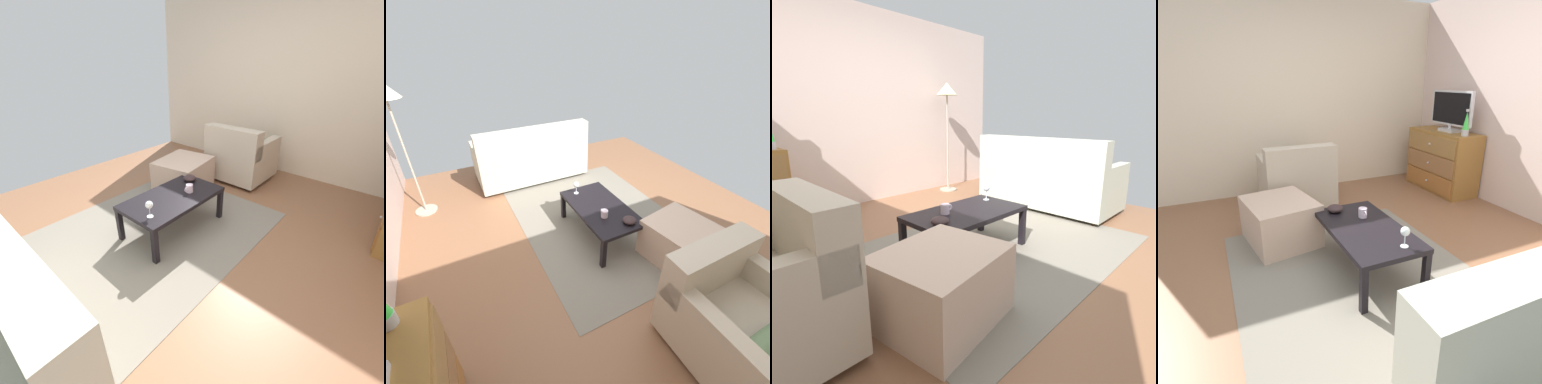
{
  "view_description": "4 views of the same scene",
  "coord_description": "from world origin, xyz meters",
  "views": [
    {
      "loc": [
        1.54,
        1.55,
        1.64
      ],
      "look_at": [
        -0.11,
        0.13,
        0.48
      ],
      "focal_mm": 23.73,
      "sensor_mm": 36.0,
      "label": 1
    },
    {
      "loc": [
        -2.16,
        1.32,
        2.13
      ],
      "look_at": [
        0.07,
        0.15,
        0.58
      ],
      "focal_mm": 24.59,
      "sensor_mm": 36.0,
      "label": 2
    },
    {
      "loc": [
        -1.85,
        -1.84,
        1.18
      ],
      "look_at": [
        0.02,
        0.02,
        0.52
      ],
      "focal_mm": 28.4,
      "sensor_mm": 36.0,
      "label": 3
    },
    {
      "loc": [
        2.0,
        -1.15,
        1.53
      ],
      "look_at": [
        -0.18,
        -0.16,
        0.66
      ],
      "focal_mm": 29.24,
      "sensor_mm": 36.0,
      "label": 4
    }
  ],
  "objects": [
    {
      "name": "standing_lamp",
      "position": [
        1.45,
        1.8,
        1.44
      ],
      "size": [
        0.32,
        0.32,
        1.69
      ],
      "color": "#A59E8C",
      "rests_on": "ground_plane"
    },
    {
      "name": "bowl_decorative",
      "position": [
        -0.45,
        -0.19,
        0.42
      ],
      "size": [
        0.14,
        0.14,
        0.06
      ],
      "primitive_type": "ellipsoid",
      "color": "#302122",
      "rests_on": "coffee_table"
    },
    {
      "name": "coffee_table",
      "position": [
        -0.05,
        -0.08,
        0.34
      ],
      "size": [
        1.04,
        0.58,
        0.39
      ],
      "color": "black",
      "rests_on": "ground_plane"
    },
    {
      "name": "area_rug",
      "position": [
        0.2,
        -0.2,
        0.0
      ],
      "size": [
        2.6,
        1.9,
        0.01
      ],
      "primitive_type": "cube",
      "color": "slate",
      "rests_on": "ground_plane"
    },
    {
      "name": "wine_glass",
      "position": [
        0.35,
        0.03,
        0.5
      ],
      "size": [
        0.07,
        0.07,
        0.16
      ],
      "color": "silver",
      "rests_on": "coffee_table"
    },
    {
      "name": "mug",
      "position": [
        -0.24,
        -0.01,
        0.43
      ],
      "size": [
        0.11,
        0.08,
        0.08
      ],
      "color": "silver",
      "rests_on": "coffee_table"
    },
    {
      "name": "couch_large",
      "position": [
        1.71,
        0.17,
        0.36
      ],
      "size": [
        0.85,
        1.72,
        0.93
      ],
      "color": "#332319",
      "rests_on": "ground_plane"
    },
    {
      "name": "ottoman",
      "position": [
        -0.81,
        -0.62,
        0.22
      ],
      "size": [
        0.79,
        0.7,
        0.43
      ],
      "primitive_type": "cube",
      "rotation": [
        0.0,
        0.0,
        0.16
      ],
      "color": "tan",
      "rests_on": "ground_plane"
    },
    {
      "name": "ground_plane",
      "position": [
        0.0,
        0.0,
        -0.03
      ],
      "size": [
        5.26,
        4.81,
        0.05
      ],
      "primitive_type": "cube",
      "color": "brown"
    },
    {
      "name": "armchair",
      "position": [
        -1.63,
        -0.23,
        0.35
      ],
      "size": [
        0.8,
        0.82,
        0.82
      ],
      "color": "#332319",
      "rests_on": "ground_plane"
    }
  ]
}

